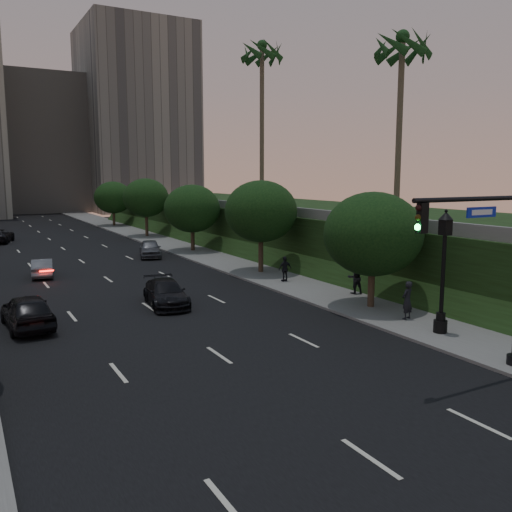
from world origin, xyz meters
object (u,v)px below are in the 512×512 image
pedestrian_a (407,300)px  pedestrian_b (355,277)px  pedestrian_c (285,269)px  traffic_signal_mast (501,273)px  sedan_far_right (150,249)px  sedan_mid_left (42,268)px  sedan_near_left (27,311)px  street_lamp (443,277)px  sedan_near_right (166,293)px

pedestrian_a → pedestrian_b: pedestrian_b is taller
pedestrian_b → pedestrian_c: 5.40m
traffic_signal_mast → pedestrian_b: 13.25m
sedan_far_right → pedestrian_a: 26.77m
sedan_mid_left → sedan_far_right: (9.50, 5.30, 0.11)m
sedan_near_left → sedan_mid_left: sedan_near_left is taller
sedan_mid_left → pedestrian_a: bearing=131.2°
traffic_signal_mast → sedan_far_right: bearing=93.7°
traffic_signal_mast → sedan_far_right: 33.28m
street_lamp → sedan_far_right: (-4.06, 28.81, -1.88)m
pedestrian_b → street_lamp: bearing=88.6°
traffic_signal_mast → pedestrian_a: size_ratio=3.75×
sedan_far_right → pedestrian_b: 21.44m
traffic_signal_mast → sedan_near_left: size_ratio=1.46×
sedan_mid_left → sedan_far_right: 10.88m
street_lamp → sedan_near_left: street_lamp is taller
street_lamp → pedestrian_b: bearing=77.6°
street_lamp → sedan_near_left: (-15.95, 10.08, -1.82)m
street_lamp → pedestrian_c: (0.13, 13.32, -1.66)m
sedan_near_left → sedan_near_right: sedan_near_left is taller
street_lamp → pedestrian_c: 13.42m
sedan_near_right → traffic_signal_mast: bearing=-58.0°
traffic_signal_mast → sedan_near_left: bearing=134.4°
pedestrian_a → traffic_signal_mast: bearing=57.0°
pedestrian_c → pedestrian_a: bearing=88.2°
traffic_signal_mast → sedan_near_right: size_ratio=1.46×
sedan_near_left → pedestrian_b: (17.75, -1.89, 0.29)m
sedan_near_right → pedestrian_c: (8.94, 2.09, 0.28)m
sedan_near_right → sedan_far_right: size_ratio=1.07×
street_lamp → pedestrian_b: 8.52m
traffic_signal_mast → sedan_far_right: size_ratio=1.57×
traffic_signal_mast → sedan_mid_left: traffic_signal_mast is taller
sedan_near_left → pedestrian_a: size_ratio=2.57×
street_lamp → sedan_near_right: 14.40m
traffic_signal_mast → street_lamp: traffic_signal_mast is taller
pedestrian_a → sedan_near_right: bearing=-58.7°
sedan_far_right → sedan_mid_left: bearing=-135.6°
sedan_near_right → pedestrian_c: bearing=21.1°
sedan_near_left → sedan_far_right: sedan_near_left is taller
sedan_mid_left → pedestrian_c: 17.07m
sedan_mid_left → sedan_near_right: sedan_near_right is taller
traffic_signal_mast → street_lamp: 4.79m
sedan_mid_left → pedestrian_c: bearing=151.2°
sedan_near_right → sedan_far_right: sedan_far_right is taller
pedestrian_a → pedestrian_c: 10.92m
traffic_signal_mast → sedan_far_right: (-2.16, 33.08, -2.91)m
sedan_mid_left → street_lamp: bearing=127.9°
sedan_mid_left → traffic_signal_mast: bearing=120.7°
sedan_near_right → pedestrian_c: 9.18m
sedan_near_left → sedan_far_right: (11.89, 18.73, -0.06)m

